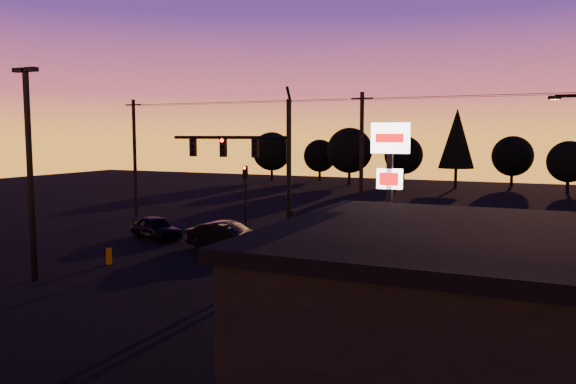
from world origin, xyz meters
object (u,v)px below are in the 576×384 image
at_px(parking_lot_light, 29,160).
at_px(car_mid, 227,236).
at_px(traffic_signal_mast, 259,164).
at_px(suv_parked, 410,299).
at_px(secondary_signal, 245,189).
at_px(pylon_sign, 390,171).
at_px(car_left, 156,227).
at_px(bollard, 109,256).
at_px(car_right, 395,244).

xyz_separation_m(parking_lot_light, car_mid, (4.26, 9.22, -4.51)).
bearing_deg(traffic_signal_mast, parking_lot_light, -136.63).
xyz_separation_m(traffic_signal_mast, suv_parked, (8.56, -5.08, -4.32)).
bearing_deg(secondary_signal, pylon_sign, -39.77).
distance_m(car_left, suv_parked, 19.29).
xyz_separation_m(bollard, car_left, (-2.20, 6.54, 0.29)).
height_order(traffic_signal_mast, car_left, traffic_signal_mast).
distance_m(bollard, car_mid, 6.50).
xyz_separation_m(parking_lot_light, suv_parked, (15.96, 1.92, -4.65)).
height_order(secondary_signal, car_mid, secondary_signal).
bearing_deg(secondary_signal, suv_parked, -43.04).
xyz_separation_m(secondary_signal, suv_parked, (13.46, -12.57, -2.25)).
bearing_deg(secondary_signal, car_left, -133.05).
distance_m(secondary_signal, pylon_sign, 15.75).
height_order(secondary_signal, car_left, secondary_signal).
height_order(pylon_sign, car_right, pylon_sign).
bearing_deg(bollard, parking_lot_light, -101.68).
height_order(car_left, car_mid, car_mid).
bearing_deg(car_left, car_mid, -78.60).
height_order(pylon_sign, suv_parked, pylon_sign).
relative_size(traffic_signal_mast, suv_parked, 1.94).
bearing_deg(traffic_signal_mast, car_right, 32.07).
xyz_separation_m(traffic_signal_mast, secondary_signal, (-4.90, 7.49, -2.07)).
xyz_separation_m(car_left, suv_parked, (17.38, -8.37, -0.07)).
bearing_deg(car_mid, car_right, -77.98).
distance_m(parking_lot_light, bollard, 6.20).
bearing_deg(bollard, secondary_signal, 80.87).
bearing_deg(suv_parked, pylon_sign, 101.19).
bearing_deg(pylon_sign, parking_lot_light, -162.77).
height_order(parking_lot_light, car_mid, parking_lot_light).
height_order(car_mid, suv_parked, car_mid).
distance_m(parking_lot_light, car_right, 17.63).
xyz_separation_m(pylon_sign, suv_parked, (1.46, -2.58, -4.30)).
bearing_deg(bollard, car_mid, 57.49).
distance_m(pylon_sign, car_mid, 12.02).
height_order(traffic_signal_mast, suv_parked, traffic_signal_mast).
bearing_deg(car_left, pylon_sign, -87.92).
xyz_separation_m(secondary_signal, car_right, (10.79, -3.80, -2.09)).
bearing_deg(parking_lot_light, bollard, 78.32).
bearing_deg(car_right, car_mid, -93.04).
relative_size(parking_lot_light, car_mid, 1.98).
relative_size(secondary_signal, suv_parked, 0.98).
bearing_deg(car_mid, parking_lot_light, 158.01).
distance_m(traffic_signal_mast, bollard, 8.66).
bearing_deg(pylon_sign, bollard, -176.88).
relative_size(car_mid, suv_parked, 1.04).
xyz_separation_m(secondary_signal, bollard, (-1.73, -10.74, -2.46)).
bearing_deg(car_left, car_right, -66.40).
relative_size(pylon_sign, car_mid, 1.47).
distance_m(traffic_signal_mast, parking_lot_light, 10.19).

